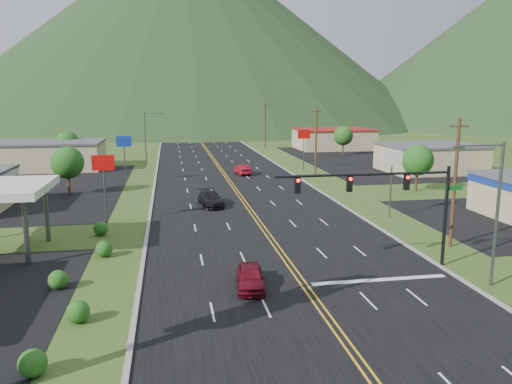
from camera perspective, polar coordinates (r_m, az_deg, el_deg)
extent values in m
cylinder|color=black|center=(36.65, 20.82, -2.65)|extent=(0.24, 0.24, 7.00)
cylinder|color=black|center=(33.40, 12.28, 1.97)|extent=(12.00, 0.18, 0.18)
cube|color=#0C591E|center=(36.46, 21.57, 0.44)|extent=(1.40, 0.06, 0.30)
cube|color=black|center=(34.73, 16.83, 1.09)|extent=(0.35, 0.28, 1.05)
sphere|color=#FF0C05|center=(34.52, 17.00, 1.61)|extent=(0.22, 0.22, 0.22)
cube|color=black|center=(33.14, 10.64, 0.92)|extent=(0.35, 0.28, 1.05)
sphere|color=#FF0C05|center=(32.91, 10.77, 1.46)|extent=(0.22, 0.22, 0.22)
cube|color=black|center=(32.09, 4.77, 0.74)|extent=(0.35, 0.28, 1.05)
sphere|color=#FF0C05|center=(31.86, 4.86, 1.31)|extent=(0.22, 0.22, 0.22)
cylinder|color=#59595E|center=(33.73, 25.84, -2.43)|extent=(0.20, 0.20, 9.00)
cylinder|color=#59595E|center=(32.25, 24.38, 4.88)|extent=(2.88, 0.12, 0.12)
cube|color=#59595E|center=(31.48, 22.19, 4.74)|extent=(0.60, 0.25, 0.18)
cylinder|color=#59595E|center=(86.94, -12.53, 5.95)|extent=(0.20, 0.20, 9.00)
cylinder|color=#59595E|center=(86.63, -11.68, 8.82)|extent=(2.88, 0.12, 0.12)
cube|color=#59595E|center=(86.61, -10.72, 8.79)|extent=(0.60, 0.25, 0.18)
cylinder|color=#59595E|center=(38.04, -24.81, -4.03)|extent=(0.36, 0.36, 5.00)
cylinder|color=#59595E|center=(43.70, -22.84, -2.03)|extent=(0.36, 0.36, 5.00)
cube|color=beige|center=(87.40, -23.07, 3.78)|extent=(18.00, 11.00, 4.20)
cube|color=#4C4C51|center=(87.18, -23.18, 5.25)|extent=(18.40, 11.40, 0.30)
cube|color=beige|center=(82.55, 19.25, 3.60)|extent=(14.00, 11.00, 4.00)
cube|color=#4C4C51|center=(82.33, 19.34, 5.09)|extent=(14.40, 11.40, 0.30)
cube|color=beige|center=(112.88, 8.82, 5.95)|extent=(16.00, 12.00, 4.20)
cube|color=maroon|center=(112.71, 8.86, 7.09)|extent=(16.40, 12.40, 0.30)
cylinder|color=#59595E|center=(47.82, -16.86, -0.58)|extent=(0.16, 0.16, 5.00)
cube|color=#BD0B0A|center=(47.31, -17.07, 3.22)|extent=(2.00, 0.18, 1.40)
cylinder|color=#59595E|center=(69.42, -14.74, 2.99)|extent=(0.16, 0.16, 5.00)
cube|color=navy|center=(69.07, -14.87, 5.62)|extent=(2.00, 0.18, 1.40)
cylinder|color=#59595E|center=(50.11, 15.13, 0.02)|extent=(0.16, 0.16, 5.00)
cube|color=white|center=(49.62, 15.31, 3.65)|extent=(2.00, 0.18, 1.40)
cylinder|color=#59595E|center=(79.91, 5.46, 4.30)|extent=(0.16, 0.16, 5.00)
cube|color=#BD0B0A|center=(79.61, 5.51, 6.59)|extent=(2.00, 0.18, 1.40)
cylinder|color=#382314|center=(63.52, -20.60, 1.03)|extent=(0.30, 0.30, 3.00)
sphere|color=#204C15|center=(63.18, -20.75, 3.17)|extent=(3.84, 3.84, 3.84)
cylinder|color=#382314|center=(90.73, -20.64, 3.80)|extent=(0.30, 0.30, 3.00)
sphere|color=#204C15|center=(90.50, -20.74, 5.31)|extent=(3.84, 3.84, 3.84)
cylinder|color=#382314|center=(64.83, 17.87, 1.39)|extent=(0.30, 0.30, 3.00)
sphere|color=#204C15|center=(64.50, 17.99, 3.49)|extent=(3.84, 3.84, 3.84)
cylinder|color=#382314|center=(101.00, 9.91, 5.00)|extent=(0.30, 0.30, 3.00)
sphere|color=#204C15|center=(100.79, 9.95, 6.35)|extent=(3.84, 3.84, 3.84)
cylinder|color=#382314|center=(41.25, 21.75, 0.86)|extent=(0.28, 0.28, 10.00)
cube|color=#382314|center=(40.77, 22.19, 6.96)|extent=(1.60, 0.12, 0.12)
cylinder|color=#382314|center=(75.01, 6.88, 5.76)|extent=(0.28, 0.28, 10.00)
cube|color=#382314|center=(74.75, 6.96, 9.12)|extent=(1.60, 0.12, 0.12)
cylinder|color=#382314|center=(113.80, 1.06, 7.58)|extent=(0.28, 0.28, 10.00)
cube|color=#382314|center=(113.63, 1.06, 9.79)|extent=(1.60, 0.12, 0.12)
cylinder|color=#382314|center=(153.22, -1.81, 8.44)|extent=(0.28, 0.28, 10.00)
cube|color=#382314|center=(153.09, -1.82, 10.08)|extent=(1.60, 0.12, 0.12)
cone|color=#1A3317|center=(238.69, -8.28, 18.25)|extent=(220.00, 220.00, 85.00)
imported|color=maroon|center=(30.98, -0.66, -9.76)|extent=(2.13, 4.32, 1.42)
imported|color=black|center=(53.68, -5.19, -0.83)|extent=(2.76, 5.42, 1.51)
imported|color=maroon|center=(75.02, -1.55, 2.57)|extent=(2.20, 4.73, 1.50)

